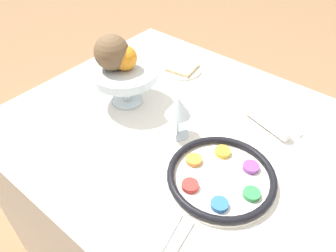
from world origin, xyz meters
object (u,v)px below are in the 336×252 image
(seder_plate, at_px, (221,177))
(orange_fruit, at_px, (125,58))
(bread_plate, at_px, (182,69))
(fruit_stand, at_px, (125,75))
(napkin_roll, at_px, (268,123))
(coconut, at_px, (112,52))
(wine_glass, at_px, (178,108))

(seder_plate, xyz_separation_m, orange_fruit, (0.44, -0.09, 0.16))
(seder_plate, bearing_deg, bread_plate, -41.51)
(orange_fruit, bearing_deg, seder_plate, 168.16)
(orange_fruit, xyz_separation_m, bread_plate, (-0.02, -0.28, -0.16))
(seder_plate, relative_size, orange_fruit, 3.66)
(fruit_stand, height_order, napkin_roll, fruit_stand)
(fruit_stand, distance_m, coconut, 0.09)
(fruit_stand, relative_size, orange_fruit, 2.80)
(seder_plate, distance_m, coconut, 0.51)
(wine_glass, bearing_deg, bread_plate, -54.60)
(wine_glass, xyz_separation_m, napkin_roll, (-0.20, -0.21, -0.09))
(bread_plate, relative_size, napkin_roll, 0.89)
(wine_glass, relative_size, orange_fruit, 1.75)
(orange_fruit, bearing_deg, napkin_roll, -157.11)
(wine_glass, distance_m, coconut, 0.28)
(wine_glass, height_order, bread_plate, wine_glass)
(wine_glass, bearing_deg, seder_plate, 161.37)
(bread_plate, bearing_deg, orange_fruit, 85.58)
(orange_fruit, relative_size, bread_plate, 0.53)
(coconut, bearing_deg, napkin_roll, -156.33)
(wine_glass, distance_m, napkin_roll, 0.30)
(napkin_roll, bearing_deg, seder_plate, 90.80)
(wine_glass, xyz_separation_m, fruit_stand, (0.24, -0.02, 0.01))
(wine_glass, xyz_separation_m, bread_plate, (0.21, -0.30, -0.10))
(wine_glass, bearing_deg, napkin_roll, -134.01)
(coconut, bearing_deg, bread_plate, -100.34)
(wine_glass, relative_size, napkin_roll, 0.82)
(bread_plate, height_order, napkin_roll, napkin_roll)
(orange_fruit, height_order, napkin_roll, orange_fruit)
(seder_plate, relative_size, coconut, 2.58)
(wine_glass, relative_size, fruit_stand, 0.62)
(seder_plate, distance_m, wine_glass, 0.23)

